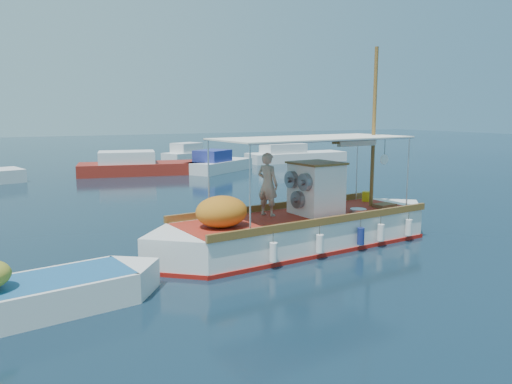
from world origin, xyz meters
name	(u,v)px	position (x,y,z in m)	size (l,w,h in m)	color
ground	(290,242)	(0.00, 0.00, 0.00)	(160.00, 160.00, 0.00)	black
fishing_caique	(300,228)	(0.02, -0.57, 0.59)	(10.81, 3.61, 6.62)	white
dinghy	(18,302)	(-8.24, -2.55, 0.32)	(6.27, 2.49, 1.55)	white
bg_boat_n	(143,167)	(0.48, 20.12, 0.49)	(9.54, 4.72, 1.80)	maroon
bg_boat_ne	(218,165)	(5.59, 19.06, 0.49)	(5.94, 4.90, 1.80)	silver
bg_boat_e	(294,156)	(14.19, 22.66, 0.49)	(8.76, 2.94, 1.80)	silver
bg_boat_far_n	(193,155)	(6.82, 27.51, 0.49)	(6.16, 4.23, 1.80)	silver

